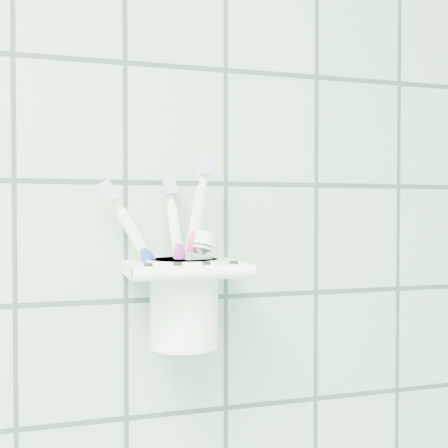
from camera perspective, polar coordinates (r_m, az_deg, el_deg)
name	(u,v)px	position (r m, az deg, el deg)	size (l,w,h in m)	color
holder_bracket	(185,270)	(0.62, -4.02, -4.68)	(0.13, 0.10, 0.04)	white
cup	(184,299)	(0.63, -4.06, -7.62)	(0.08, 0.08, 0.10)	white
toothbrush_pink	(193,248)	(0.63, -3.20, -2.44)	(0.09, 0.02, 0.19)	white
toothbrush_blue	(190,255)	(0.60, -3.45, -3.19)	(0.02, 0.06, 0.19)	white
toothbrush_orange	(175,243)	(0.63, -5.00, -1.97)	(0.04, 0.02, 0.21)	white
toothpaste_tube	(182,277)	(0.61, -4.30, -5.38)	(0.06, 0.03, 0.13)	silver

